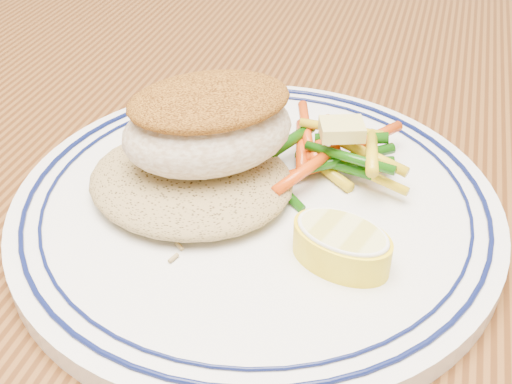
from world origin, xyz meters
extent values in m
cube|color=#47250E|center=(0.00, 0.00, 0.73)|extent=(1.50, 0.90, 0.04)
cylinder|color=white|center=(-0.01, -0.03, 0.76)|extent=(0.30, 0.30, 0.01)
torus|color=#0A113F|center=(-0.01, -0.03, 0.77)|extent=(0.28, 0.28, 0.00)
torus|color=#0A113F|center=(-0.01, -0.03, 0.77)|extent=(0.26, 0.26, 0.00)
ellipsoid|color=olive|center=(-0.05, -0.04, 0.78)|extent=(0.13, 0.11, 0.02)
ellipsoid|color=beige|center=(-0.04, -0.03, 0.80)|extent=(0.13, 0.12, 0.05)
ellipsoid|color=#8E5516|center=(-0.04, -0.02, 0.82)|extent=(0.12, 0.11, 0.02)
cylinder|color=gold|center=(0.03, 0.01, 0.77)|extent=(0.04, 0.04, 0.01)
cylinder|color=#D3400A|center=(0.02, 0.00, 0.77)|extent=(0.04, 0.05, 0.01)
cylinder|color=#134B09|center=(0.00, -0.02, 0.77)|extent=(0.04, 0.04, 0.01)
cylinder|color=gold|center=(0.02, 0.02, 0.77)|extent=(0.01, 0.05, 0.01)
cylinder|color=#134B09|center=(0.05, 0.01, 0.77)|extent=(0.05, 0.02, 0.01)
cylinder|color=#D3400A|center=(0.04, 0.01, 0.77)|extent=(0.05, 0.01, 0.01)
cylinder|color=#134B09|center=(0.03, 0.00, 0.78)|extent=(0.05, 0.02, 0.01)
cylinder|color=gold|center=(0.06, 0.00, 0.78)|extent=(0.05, 0.02, 0.01)
cylinder|color=#D3400A|center=(0.01, 0.02, 0.78)|extent=(0.02, 0.05, 0.01)
cylinder|color=#134B09|center=(0.04, 0.01, 0.78)|extent=(0.05, 0.04, 0.01)
cylinder|color=#D3400A|center=(0.02, 0.03, 0.78)|extent=(0.01, 0.06, 0.01)
cylinder|color=#134B09|center=(0.00, 0.01, 0.78)|extent=(0.03, 0.05, 0.01)
cylinder|color=#D3400A|center=(0.02, -0.01, 0.78)|extent=(0.03, 0.06, 0.01)
cylinder|color=#134B09|center=(0.04, 0.03, 0.78)|extent=(0.05, 0.02, 0.01)
cylinder|color=#D3400A|center=(0.01, 0.03, 0.78)|extent=(0.03, 0.06, 0.01)
cylinder|color=#D3400A|center=(0.06, 0.03, 0.78)|extent=(0.03, 0.05, 0.01)
cylinder|color=gold|center=(0.05, 0.01, 0.78)|extent=(0.06, 0.03, 0.01)
cylinder|color=gold|center=(0.03, 0.03, 0.79)|extent=(0.06, 0.01, 0.01)
cylinder|color=#134B09|center=(0.04, 0.00, 0.79)|extent=(0.06, 0.02, 0.01)
cylinder|color=gold|center=(0.06, 0.01, 0.79)|extent=(0.02, 0.05, 0.01)
cube|color=#D6C968|center=(0.04, 0.01, 0.80)|extent=(0.03, 0.03, 0.01)
torus|color=white|center=(0.05, -0.07, 0.79)|extent=(0.07, 0.07, 0.00)
camera|label=1|loc=(0.08, -0.33, 1.01)|focal=45.00mm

